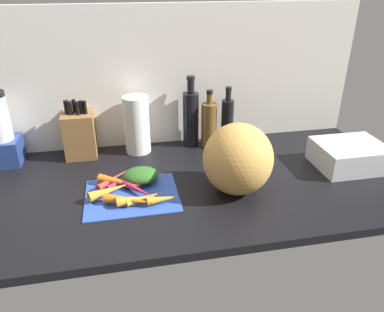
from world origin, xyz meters
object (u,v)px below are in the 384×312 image
Objects in this scene: carrot_9 at (109,190)px; bottle_0 at (191,118)px; paper_towel_roll at (137,125)px; carrot_4 at (164,199)px; blender_appliance at (0,134)px; bottle_2 at (227,122)px; winter_squash at (238,159)px; knife_block at (80,134)px; cutting_board at (132,195)px; carrot_5 at (147,174)px; carrot_6 at (114,179)px; carrot_2 at (120,182)px; dish_rack at (349,155)px; carrot_0 at (130,201)px; carrot_1 at (138,190)px; carrot_7 at (146,197)px; carrot_3 at (120,181)px; carrot_8 at (136,199)px; bottle_1 at (209,124)px.

carrot_9 is 0.48× the size of bottle_0.
carrot_4 is at bearing -82.80° from paper_towel_roll.
blender_appliance is 93.79cm from bottle_2.
knife_block is (-56.35, 40.79, -2.89)cm from winter_squash.
cutting_board is 12.66cm from carrot_5.
carrot_2 is at bearing -60.37° from carrot_6.
dish_rack is at bearing -20.33° from paper_towel_roll.
paper_towel_roll is 0.91× the size of bottle_2.
carrot_0 is 89.12cm from dish_rack.
carrot_9 reaches higher than carrot_6.
carrot_0 is at bearing -172.10° from dish_rack.
carrot_9 is 38.57cm from paper_towel_roll.
carrot_5 is 37.23cm from bottle_0.
carrot_0 is at bearing -116.72° from carrot_1.
carrot_9 is at bearing -72.23° from knife_block.
cutting_board is 6.94cm from carrot_0.
bottle_0 is (-8.44, 42.05, 0.33)cm from winter_squash.
knife_block reaches higher than carrot_7.
knife_block is at bearing 144.10° from winter_squash.
paper_towel_roll is at bearing 177.48° from bottle_2.
carrot_3 is (-3.86, 8.02, 1.44)cm from cutting_board.
carrot_2 is 0.68× the size of paper_towel_roll.
blender_appliance is at bearing 140.43° from carrot_8.
bottle_1 is at bearing 171.66° from bottle_2.
carrot_3 is 0.87× the size of carrot_7.
bottle_0 reaches higher than bottle_1.
blender_appliance is (-45.55, 27.64, 11.17)cm from carrot_3.
carrot_4 is 51.03cm from bottle_1.
carrot_3 is 44.01cm from winter_squash.
dish_rack is at bearing -12.36° from blender_appliance.
carrot_1 is 6.34cm from carrot_8.
carrot_2 is 32.85cm from paper_towel_roll.
bottle_1 is (40.23, 27.68, 8.66)cm from carrot_3.
carrot_5 is 15.62cm from carrot_7.
bottle_2 is at bearing -2.47° from knife_block.
knife_block reaches higher than carrot_4.
winter_squash is at bearing 8.25° from carrot_4.
cutting_board is 2.57× the size of carrot_3.
carrot_8 is 0.50× the size of dish_rack.
carrot_5 reaches higher than carrot_6.
carrot_9 is at bearing -177.24° from dish_rack.
blender_appliance is (-54.06, 40.44, 11.11)cm from carrot_7.
carrot_0 is at bearing -48.83° from carrot_9.
carrot_5 is (6.44, 10.73, 1.91)cm from cutting_board.
bottle_2 is at bearing -2.52° from paper_towel_roll.
bottle_0 is (22.30, 27.80, 10.78)cm from carrot_5.
carrot_6 is 46.50cm from winter_squash.
carrot_9 is 95.08cm from dish_rack.
carrot_5 is at bearing 67.04° from carrot_0.
bottle_0 is 1.20× the size of dish_rack.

